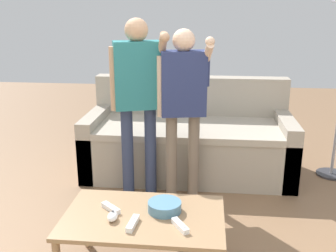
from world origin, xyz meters
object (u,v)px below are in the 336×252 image
object	(u,v)px
coffee_table	(144,223)
player_left	(138,89)
game_remote_wand_spare	(180,226)
couch	(189,140)
game_remote_wand_far	(111,208)
game_remote_wand_near	(133,223)
player_center	(183,96)
snack_bowl	(165,207)
game_remote_nunchuk	(113,216)

from	to	relation	value
coffee_table	player_left	size ratio (longest dim) A/B	0.62
player_left	game_remote_wand_spare	xyz separation A→B (m)	(0.43, -1.18, -0.51)
couch	game_remote_wand_far	size ratio (longest dim) A/B	14.49
couch	game_remote_wand_near	size ratio (longest dim) A/B	12.36
player_center	game_remote_wand_far	distance (m)	1.16
player_center	game_remote_wand_near	xyz separation A→B (m)	(-0.20, -1.16, -0.47)
snack_bowl	player_center	distance (m)	1.08
couch	coffee_table	world-z (taller)	couch
coffee_table	game_remote_nunchuk	size ratio (longest dim) A/B	10.62
coffee_table	game_remote_wand_near	bearing A→B (deg)	-108.62
couch	player_left	distance (m)	0.95
couch	coffee_table	size ratio (longest dim) A/B	2.10
player_center	game_remote_wand_far	xyz separation A→B (m)	(-0.36, -1.00, -0.47)
snack_bowl	player_left	size ratio (longest dim) A/B	0.13
couch	player_center	bearing A→B (deg)	-91.86
game_remote_nunchuk	game_remote_wand_spare	xyz separation A→B (m)	(0.39, -0.04, -0.01)
game_remote_nunchuk	player_left	distance (m)	1.24
player_left	game_remote_wand_spare	size ratio (longest dim) A/B	10.34
coffee_table	game_remote_nunchuk	xyz separation A→B (m)	(-0.17, -0.07, 0.07)
player_left	game_remote_wand_near	bearing A→B (deg)	-81.75
snack_bowl	game_remote_wand_far	world-z (taller)	snack_bowl
snack_bowl	game_remote_wand_spare	size ratio (longest dim) A/B	1.37
game_remote_wand_far	game_remote_wand_spare	world-z (taller)	same
game_remote_nunchuk	player_left	size ratio (longest dim) A/B	0.06
snack_bowl	game_remote_wand_near	size ratio (longest dim) A/B	1.25
player_left	game_remote_wand_near	size ratio (longest dim) A/B	9.42
game_remote_wand_far	game_remote_wand_spare	xyz separation A→B (m)	(0.43, -0.15, 0.00)
game_remote_wand_far	game_remote_wand_spare	bearing A→B (deg)	-19.86
game_remote_nunchuk	player_center	xyz separation A→B (m)	(0.32, 1.11, 0.46)
coffee_table	game_remote_wand_spare	world-z (taller)	game_remote_wand_spare
player_center	couch	bearing A→B (deg)	88.14
couch	game_remote_wand_spare	xyz separation A→B (m)	(0.04, -1.77, 0.12)
coffee_table	game_remote_wand_far	xyz separation A→B (m)	(-0.20, 0.04, 0.06)
game_remote_nunchuk	game_remote_wand_far	world-z (taller)	game_remote_nunchuk
coffee_table	snack_bowl	bearing A→B (deg)	27.23
game_remote_nunchuk	player_center	size ratio (longest dim) A/B	0.06
snack_bowl	player_center	world-z (taller)	player_center
game_remote_wand_far	couch	bearing A→B (deg)	76.77
coffee_table	couch	bearing A→B (deg)	83.88
couch	coffee_table	xyz separation A→B (m)	(-0.18, -1.66, 0.05)
coffee_table	snack_bowl	world-z (taller)	snack_bowl
snack_bowl	game_remote_nunchuk	size ratio (longest dim) A/B	2.26
player_left	game_remote_wand_near	distance (m)	1.30
player_left	game_remote_wand_near	world-z (taller)	player_left
player_left	game_remote_wand_spare	bearing A→B (deg)	-69.78
game_remote_wand_spare	game_remote_nunchuk	bearing A→B (deg)	173.57
player_left	game_remote_wand_far	size ratio (longest dim) A/B	11.04
game_remote_nunchuk	game_remote_wand_spare	size ratio (longest dim) A/B	0.61
snack_bowl	game_remote_wand_spare	xyz separation A→B (m)	(0.11, -0.18, -0.01)
game_remote_wand_near	game_remote_nunchuk	bearing A→B (deg)	159.66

